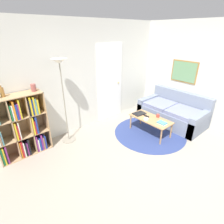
% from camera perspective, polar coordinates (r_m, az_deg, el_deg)
% --- Properties ---
extents(ground_plane, '(14.00, 14.00, 0.00)m').
position_cam_1_polar(ground_plane, '(3.36, 19.52, -20.99)').
color(ground_plane, gray).
extents(wall_back, '(7.71, 0.11, 2.60)m').
position_cam_1_polar(wall_back, '(4.39, -8.80, 10.98)').
color(wall_back, silver).
rests_on(wall_back, ground_plane).
extents(wall_right, '(0.08, 5.64, 2.60)m').
position_cam_1_polar(wall_right, '(5.22, 23.01, 11.70)').
color(wall_right, silver).
rests_on(wall_right, ground_plane).
extents(rug, '(1.76, 1.76, 0.01)m').
position_cam_1_polar(rug, '(4.53, 12.17, -6.58)').
color(rug, navy).
rests_on(rug, ground_plane).
extents(bookshelf, '(0.98, 0.34, 1.28)m').
position_cam_1_polar(bookshelf, '(3.87, -27.82, -4.47)').
color(bookshelf, tan).
rests_on(bookshelf, ground_plane).
extents(floor_lamp, '(0.32, 0.32, 1.86)m').
position_cam_1_polar(floor_lamp, '(3.68, -16.35, 11.54)').
color(floor_lamp, gray).
rests_on(floor_lamp, ground_plane).
extents(couch, '(0.94, 1.71, 0.82)m').
position_cam_1_polar(couch, '(5.14, 19.35, -0.10)').
color(couch, gray).
rests_on(couch, ground_plane).
extents(coffee_table, '(0.48, 1.01, 0.41)m').
position_cam_1_polar(coffee_table, '(4.35, 12.49, -2.52)').
color(coffee_table, '#AD7F51').
rests_on(coffee_table, ground_plane).
extents(laptop, '(0.33, 0.25, 0.02)m').
position_cam_1_polar(laptop, '(4.50, 8.89, -0.48)').
color(laptop, black).
rests_on(laptop, coffee_table).
extents(bowl, '(0.12, 0.12, 0.05)m').
position_cam_1_polar(bowl, '(4.22, 11.07, -2.28)').
color(bowl, silver).
rests_on(bowl, coffee_table).
extents(book_stack_on_table, '(0.15, 0.21, 0.05)m').
position_cam_1_polar(book_stack_on_table, '(4.13, 16.03, -3.51)').
color(book_stack_on_table, silver).
rests_on(book_stack_on_table, coffee_table).
extents(cup, '(0.08, 0.08, 0.08)m').
position_cam_1_polar(cup, '(4.42, 14.75, -1.18)').
color(cup, '#A33D33').
rests_on(cup, coffee_table).
extents(remote, '(0.05, 0.15, 0.02)m').
position_cam_1_polar(remote, '(4.40, 11.15, -1.29)').
color(remote, black).
rests_on(remote, coffee_table).
extents(bottle_right, '(0.07, 0.07, 0.21)m').
position_cam_1_polar(bottle_right, '(3.61, -32.24, 5.49)').
color(bottle_right, olive).
rests_on(bottle_right, bookshelf).
extents(vase_on_shelf, '(0.09, 0.09, 0.14)m').
position_cam_1_polar(vase_on_shelf, '(3.68, -24.27, 7.25)').
color(vase_on_shelf, '#934C47').
rests_on(vase_on_shelf, bookshelf).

